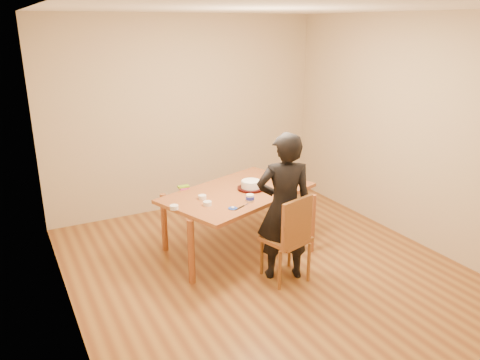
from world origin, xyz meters
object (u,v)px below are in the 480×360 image
dining_table (238,193)px  cake_plate (251,188)px  person (284,207)px  cake (251,184)px  dining_chair (286,239)px

dining_table → cake_plate: size_ratio=5.41×
cake_plate → person: (-0.01, -0.72, 0.02)m
dining_table → cake: bearing=-24.4°
cake → person: person is taller
cake → dining_table: bearing=175.1°
dining_chair → cake: (0.01, 0.76, 0.36)m
dining_chair → person: person is taller
dining_chair → person: size_ratio=0.26×
dining_table → cake: cake is taller
cake_plate → cake: size_ratio=1.38×
cake_plate → cake: 0.05m
dining_table → person: bearing=-97.9°
cake → dining_chair: bearing=-90.8°
dining_table → dining_chair: size_ratio=4.05×
cake_plate → dining_chair: bearing=-90.8°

